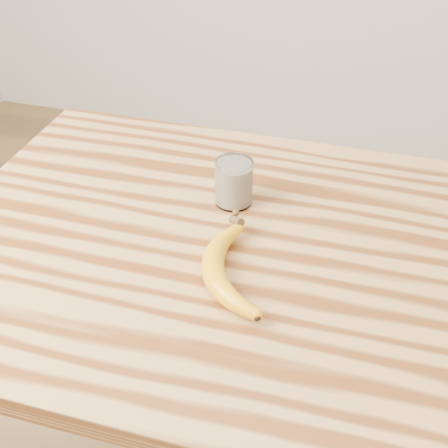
# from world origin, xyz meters

# --- Properties ---
(table) EXTENTS (1.20, 0.80, 0.90)m
(table) POSITION_xyz_m (0.00, 0.00, 0.77)
(table) COLOR #AB7D45
(table) RESTS_ON ground
(smoothie_glass) EXTENTS (0.07, 0.07, 0.09)m
(smoothie_glass) POSITION_xyz_m (-0.10, 0.13, 0.94)
(smoothie_glass) COLOR white
(smoothie_glass) RESTS_ON table
(banana) EXTENTS (0.23, 0.34, 0.04)m
(banana) POSITION_xyz_m (-0.08, -0.10, 0.92)
(banana) COLOR orange
(banana) RESTS_ON table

